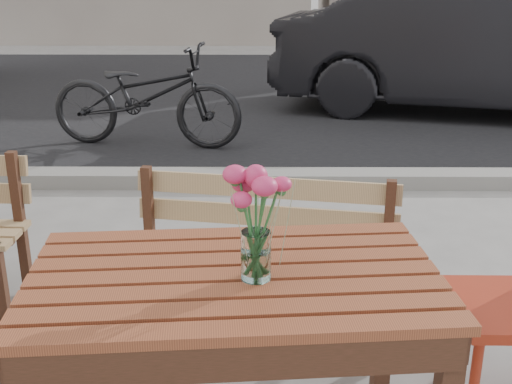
% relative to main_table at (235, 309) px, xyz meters
% --- Properties ---
extents(street, '(30.00, 8.12, 0.12)m').
position_rel_main_table_xyz_m(street, '(0.18, 5.24, -0.64)').
color(street, black).
rests_on(street, ground).
extents(main_table, '(1.37, 0.87, 0.81)m').
position_rel_main_table_xyz_m(main_table, '(0.00, 0.00, 0.00)').
color(main_table, brown).
rests_on(main_table, ground).
extents(main_bench, '(1.35, 0.60, 0.81)m').
position_rel_main_table_xyz_m(main_bench, '(0.09, 1.01, -0.18)').
color(main_bench, '#99774F').
rests_on(main_bench, ground).
extents(main_vase, '(0.20, 0.20, 0.37)m').
position_rel_main_table_xyz_m(main_vase, '(0.07, -0.04, 0.36)').
color(main_vase, white).
rests_on(main_vase, main_table).
extents(parked_car, '(4.99, 2.74, 1.56)m').
position_rel_main_table_xyz_m(parked_car, '(2.65, 5.97, 0.10)').
color(parked_car, black).
rests_on(parked_car, ground).
extents(bicycle, '(2.00, 0.96, 1.01)m').
position_rel_main_table_xyz_m(bicycle, '(-1.04, 4.41, -0.17)').
color(bicycle, black).
rests_on(bicycle, ground).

